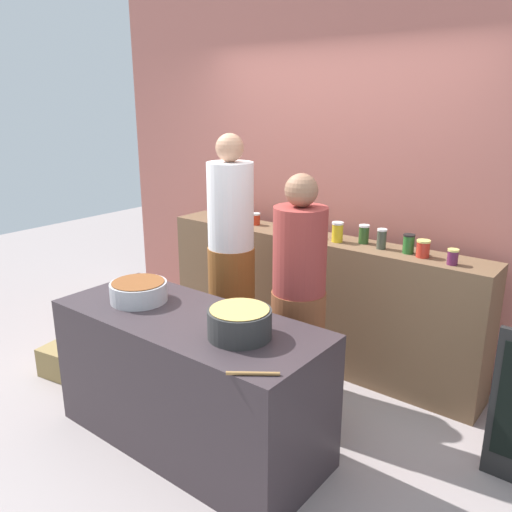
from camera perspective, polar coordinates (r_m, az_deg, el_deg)
The scene contains 21 objects.
ground at distance 3.67m, azimuth -3.53°, elevation -17.20°, with size 12.00×12.00×0.00m, color gray.
storefront_wall at distance 4.26m, azimuth 9.26°, elevation 9.20°, with size 4.80×0.12×3.00m, color #A55D53.
display_shelf at distance 4.22m, azimuth 6.31°, elevation -4.63°, with size 2.70×0.36×1.03m, color brown.
prep_table at distance 3.26m, azimuth -7.24°, elevation -13.35°, with size 1.70×0.70×0.84m, color #332A2E.
preserve_jar_0 at distance 4.63m, azimuth -4.16°, elevation 4.70°, with size 0.08×0.08×0.10m.
preserve_jar_1 at distance 4.58m, azimuth -2.61°, elevation 4.60°, with size 0.07×0.07×0.10m.
preserve_jar_2 at distance 4.51m, azimuth -1.45°, elevation 4.50°, with size 0.08×0.08×0.11m.
preserve_jar_3 at distance 4.39m, azimuth 0.00°, elevation 4.08°, with size 0.07×0.07×0.10m.
preserve_jar_4 at distance 4.01m, azimuth 5.83°, elevation 2.98°, with size 0.09×0.09×0.13m.
preserve_jar_5 at distance 3.91m, azimuth 8.90°, elevation 2.62°, with size 0.09×0.09×0.15m.
preserve_jar_6 at distance 3.90m, azimuth 11.72°, elevation 2.37°, with size 0.08×0.08×0.14m.
preserve_jar_7 at distance 3.79m, azimuth 13.58°, elevation 1.85°, with size 0.07×0.07×0.14m.
preserve_jar_8 at distance 3.72m, azimuth 16.36°, elevation 1.29°, with size 0.08×0.08×0.13m.
preserve_jar_9 at distance 3.66m, azimuth 17.81°, elevation 0.78°, with size 0.09×0.09×0.12m.
preserve_jar_10 at distance 3.56m, azimuth 20.72°, elevation -0.08°, with size 0.07×0.07×0.10m.
cooking_pot_left at distance 3.34m, azimuth -12.71°, elevation -3.81°, with size 0.35×0.35×0.13m.
cooking_pot_center at distance 2.78m, azimuth -1.80°, elevation -7.34°, with size 0.34×0.34×0.16m.
wooden_spoon at distance 2.45m, azimuth -0.34°, elevation -12.73°, with size 0.02×0.02×0.25m, color #9E703D.
cook_with_tongs at distance 3.86m, azimuth -2.70°, elevation -1.54°, with size 0.35×0.35×1.83m.
cook_in_cap at distance 3.35m, azimuth 4.64°, elevation -6.28°, with size 0.35×0.35×1.63m.
bread_crate at distance 4.35m, azimuth -19.40°, elevation -10.64°, with size 0.41×0.35×0.23m, color olive.
Camera 1 is at (2.04, -2.26, 2.05)m, focal length 36.57 mm.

